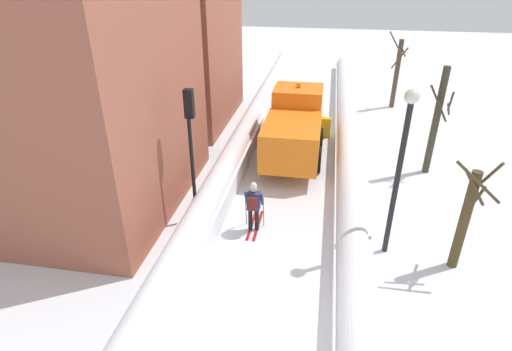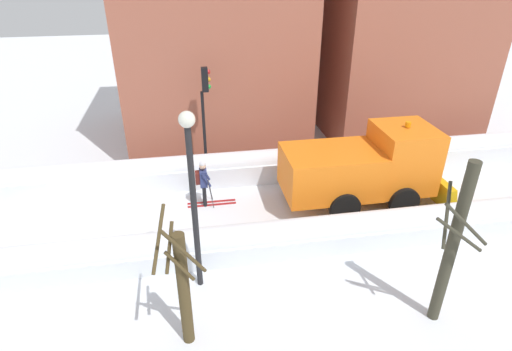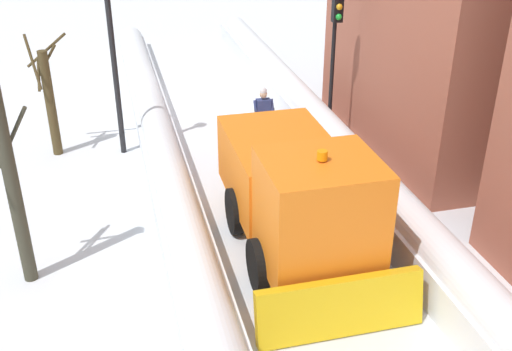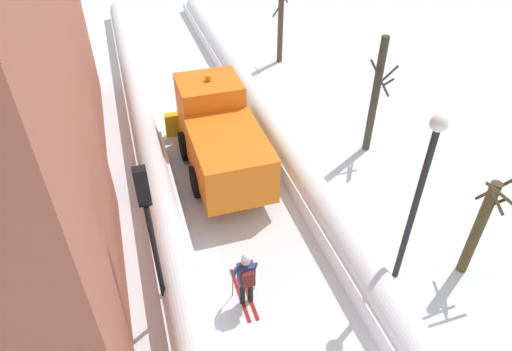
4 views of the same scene
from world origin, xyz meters
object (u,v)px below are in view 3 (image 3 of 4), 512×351
(street_lamp, at_px, (112,45))
(plow_truck, at_px, (297,193))
(bare_tree_near, at_px, (49,99))
(bare_tree_mid, at_px, (11,182))
(traffic_light_pole, at_px, (335,39))
(skier, at_px, (263,113))

(street_lamp, bearing_deg, plow_truck, 118.89)
(bare_tree_near, bearing_deg, bare_tree_mid, 86.78)
(traffic_light_pole, distance_m, street_lamp, 6.33)
(traffic_light_pole, relative_size, bare_tree_mid, 1.03)
(plow_truck, height_order, traffic_light_pole, traffic_light_pole)
(bare_tree_near, distance_m, bare_tree_mid, 6.29)
(plow_truck, height_order, bare_tree_near, bare_tree_near)
(bare_tree_near, xyz_separation_m, bare_tree_mid, (0.35, 6.26, 0.58))
(traffic_light_pole, relative_size, bare_tree_near, 1.29)
(plow_truck, bearing_deg, bare_tree_near, -51.06)
(traffic_light_pole, height_order, bare_tree_mid, traffic_light_pole)
(bare_tree_mid, bearing_deg, street_lamp, -111.16)
(skier, relative_size, bare_tree_mid, 0.40)
(plow_truck, height_order, bare_tree_mid, bare_tree_mid)
(traffic_light_pole, distance_m, bare_tree_near, 8.42)
(street_lamp, xyz_separation_m, bare_tree_near, (1.92, -0.39, -1.55))
(bare_tree_near, relative_size, bare_tree_mid, 0.80)
(plow_truck, relative_size, street_lamp, 1.16)
(bare_tree_near, bearing_deg, traffic_light_pole, 172.28)
(street_lamp, distance_m, bare_tree_mid, 6.36)
(skier, xyz_separation_m, street_lamp, (4.23, -0.40, 2.27))
(traffic_light_pole, relative_size, street_lamp, 0.90)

